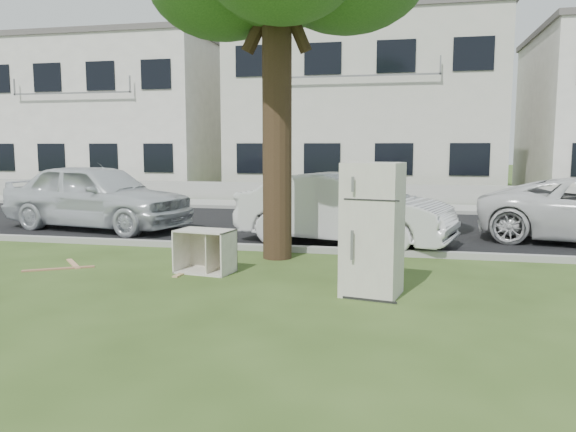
% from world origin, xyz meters
% --- Properties ---
extents(ground, '(120.00, 120.00, 0.00)m').
position_xyz_m(ground, '(0.00, 0.00, 0.00)').
color(ground, '#2F4619').
extents(road, '(120.00, 7.00, 0.01)m').
position_xyz_m(road, '(0.00, 6.00, 0.01)').
color(road, black).
rests_on(road, ground).
extents(kerb_near, '(120.00, 0.18, 0.12)m').
position_xyz_m(kerb_near, '(0.00, 2.45, 0.00)').
color(kerb_near, gray).
rests_on(kerb_near, ground).
extents(kerb_far, '(120.00, 0.18, 0.12)m').
position_xyz_m(kerb_far, '(0.00, 9.55, 0.00)').
color(kerb_far, gray).
rests_on(kerb_far, ground).
extents(sidewalk, '(120.00, 2.80, 0.01)m').
position_xyz_m(sidewalk, '(0.00, 11.00, 0.01)').
color(sidewalk, gray).
rests_on(sidewalk, ground).
extents(low_wall, '(120.00, 0.15, 0.70)m').
position_xyz_m(low_wall, '(0.00, 12.60, 0.35)').
color(low_wall, gray).
rests_on(low_wall, ground).
extents(townhouse_left, '(10.20, 8.16, 7.04)m').
position_xyz_m(townhouse_left, '(-12.00, 17.50, 3.52)').
color(townhouse_left, white).
rests_on(townhouse_left, ground).
extents(townhouse_center, '(11.22, 8.16, 7.44)m').
position_xyz_m(townhouse_center, '(0.00, 17.50, 3.72)').
color(townhouse_center, '#B7B7A7').
rests_on(townhouse_center, ground).
extents(fridge, '(0.88, 0.84, 1.85)m').
position_xyz_m(fridge, '(1.50, -0.48, 0.93)').
color(fridge, silver).
rests_on(fridge, ground).
extents(cabinet, '(0.99, 0.70, 0.71)m').
position_xyz_m(cabinet, '(-1.29, 0.37, 0.36)').
color(cabinet, beige).
rests_on(cabinet, ground).
extents(plank_a, '(1.03, 0.68, 0.02)m').
position_xyz_m(plank_a, '(-3.80, 0.04, 0.01)').
color(plank_a, '#966848').
rests_on(plank_a, ground).
extents(plank_b, '(0.67, 0.72, 0.02)m').
position_xyz_m(plank_b, '(-3.80, 0.46, 0.01)').
color(plank_b, tan).
rests_on(plank_b, ground).
extents(plank_c, '(0.16, 0.84, 0.02)m').
position_xyz_m(plank_c, '(-1.60, 0.31, 0.01)').
color(plank_c, tan).
rests_on(plank_c, ground).
extents(car_center, '(4.82, 2.70, 1.50)m').
position_xyz_m(car_center, '(0.64, 3.52, 0.75)').
color(car_center, silver).
rests_on(car_center, ground).
extents(car_left, '(5.20, 2.85, 1.68)m').
position_xyz_m(car_left, '(-5.69, 4.48, 0.84)').
color(car_left, silver).
rests_on(car_left, ground).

